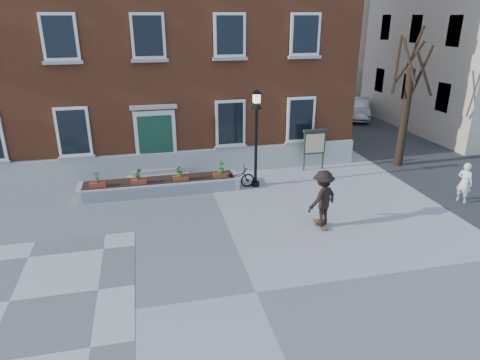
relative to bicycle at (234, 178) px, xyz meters
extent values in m
plane|color=#99999C|center=(-0.94, -6.93, -0.44)|extent=(100.00, 100.00, 0.00)
cube|color=slate|center=(-6.94, -5.93, -0.44)|extent=(6.00, 6.00, 0.01)
imported|color=black|center=(0.00, 0.00, 0.00)|extent=(1.71, 0.68, 0.88)
imported|color=#AAADAF|center=(10.64, 10.25, 0.24)|extent=(2.96, 4.36, 1.36)
imported|color=white|center=(8.03, -3.21, 0.33)|extent=(0.55, 0.66, 1.54)
cube|color=brown|center=(-2.94, 7.07, 5.56)|extent=(18.00, 10.00, 12.00)
cube|color=#AAAAA5|center=(-2.94, 1.95, 0.11)|extent=(18.00, 0.24, 1.10)
cube|color=#A6A7A1|center=(-2.94, 1.82, -0.34)|extent=(2.60, 0.80, 0.20)
cube|color=#9C9B96|center=(-2.94, 1.97, -0.14)|extent=(2.20, 0.50, 0.20)
cube|color=silver|center=(-2.94, 1.99, 1.21)|extent=(1.70, 0.12, 2.50)
cube|color=#153B27|center=(-2.94, 1.94, 1.11)|extent=(1.40, 0.06, 2.30)
cube|color=#A2A29D|center=(-2.94, 1.95, 2.61)|extent=(1.90, 0.25, 0.15)
cube|color=white|center=(-6.14, 1.97, 1.76)|extent=(1.30, 0.10, 2.00)
cube|color=black|center=(-6.14, 1.92, 1.76)|extent=(1.08, 0.04, 1.78)
cube|color=#9B9B96|center=(-6.14, 1.91, 0.70)|extent=(1.44, 0.20, 0.12)
cube|color=white|center=(-6.14, 1.97, 5.36)|extent=(1.30, 0.10, 1.70)
cube|color=black|center=(-6.14, 1.92, 5.36)|extent=(1.08, 0.04, 1.48)
cube|color=#9D9E99|center=(-6.14, 1.91, 4.45)|extent=(1.44, 0.20, 0.12)
cube|color=silver|center=(-2.94, 1.97, 5.36)|extent=(1.30, 0.10, 1.70)
cube|color=black|center=(-2.94, 1.92, 5.36)|extent=(1.08, 0.04, 1.48)
cube|color=gray|center=(-2.94, 1.91, 4.45)|extent=(1.44, 0.20, 0.12)
cube|color=silver|center=(0.26, 1.97, 1.76)|extent=(1.30, 0.10, 2.00)
cube|color=black|center=(0.26, 1.92, 1.76)|extent=(1.08, 0.04, 1.78)
cube|color=gray|center=(0.26, 1.91, 0.70)|extent=(1.44, 0.20, 0.12)
cube|color=white|center=(0.26, 1.97, 5.36)|extent=(1.30, 0.10, 1.70)
cube|color=black|center=(0.26, 1.92, 5.36)|extent=(1.08, 0.04, 1.48)
cube|color=gray|center=(0.26, 1.91, 4.45)|extent=(1.44, 0.20, 0.12)
cube|color=white|center=(3.46, 1.97, 1.76)|extent=(1.30, 0.10, 2.00)
cube|color=black|center=(3.46, 1.92, 1.76)|extent=(1.08, 0.04, 1.78)
cube|color=gray|center=(3.46, 1.91, 0.70)|extent=(1.44, 0.20, 0.12)
cube|color=white|center=(3.46, 1.97, 5.36)|extent=(1.30, 0.10, 1.70)
cube|color=black|center=(3.46, 1.92, 5.36)|extent=(1.08, 0.04, 1.48)
cube|color=#A4A39F|center=(3.46, 1.91, 4.45)|extent=(1.44, 0.20, 0.12)
cube|color=beige|center=(-2.94, 0.27, -0.19)|extent=(6.20, 1.10, 0.50)
cube|color=#B7B7B7|center=(-2.94, -0.29, -0.19)|extent=(5.80, 0.02, 0.40)
cube|color=black|center=(-2.94, 0.27, 0.06)|extent=(5.80, 0.90, 0.06)
cube|color=maroon|center=(-5.24, 0.02, 0.16)|extent=(0.60, 0.25, 0.20)
imported|color=#2A7021|center=(-5.24, 0.02, 0.48)|extent=(0.24, 0.24, 0.45)
cube|color=maroon|center=(-3.74, 0.02, 0.16)|extent=(0.60, 0.25, 0.20)
imported|color=#285E1C|center=(-3.74, 0.02, 0.48)|extent=(0.25, 0.25, 0.45)
cube|color=brown|center=(-2.14, 0.02, 0.16)|extent=(0.60, 0.25, 0.20)
imported|color=#27671F|center=(-2.14, 0.02, 0.48)|extent=(0.40, 0.40, 0.45)
cube|color=brown|center=(-0.54, 0.02, 0.16)|extent=(0.60, 0.25, 0.20)
imported|color=#2D681F|center=(-0.54, 0.02, 0.48)|extent=(0.25, 0.25, 0.45)
cylinder|color=black|center=(8.06, 1.07, 1.76)|extent=(0.36, 0.36, 4.40)
cylinder|color=black|center=(8.57, 1.07, 3.85)|extent=(0.12, 1.12, 2.23)
cylinder|color=black|center=(8.23, 1.59, 4.11)|extent=(1.18, 0.49, 1.97)
cylinder|color=black|center=(7.57, 1.43, 4.11)|extent=(0.88, 1.14, 2.35)
cylinder|color=#312215|center=(7.76, 0.85, 4.29)|extent=(0.60, 0.77, 1.90)
cylinder|color=#301D15|center=(8.27, 0.44, 3.80)|extent=(1.39, 0.55, 1.95)
cylinder|color=black|center=(8.22, 1.20, 4.93)|extent=(0.43, 0.48, 1.58)
cube|color=#363638|center=(11.06, 11.07, -0.44)|extent=(8.00, 36.00, 0.01)
cube|color=beige|center=(17.06, 19.07, 6.06)|extent=(10.00, 11.00, 13.00)
cube|color=black|center=(12.10, 3.87, 2.06)|extent=(0.08, 1.00, 1.50)
cube|color=black|center=(12.10, 7.07, 2.06)|extent=(0.08, 1.00, 1.50)
cube|color=black|center=(12.10, 10.27, 2.06)|extent=(0.08, 1.00, 1.50)
cube|color=black|center=(12.10, 3.87, 5.36)|extent=(0.08, 1.00, 1.50)
cube|color=black|center=(12.10, 7.07, 5.36)|extent=(0.08, 1.00, 1.50)
cube|color=black|center=(12.10, 10.27, 5.36)|extent=(0.08, 1.00, 1.50)
cylinder|color=black|center=(0.89, 0.03, -0.34)|extent=(0.32, 0.32, 0.20)
cylinder|color=black|center=(0.89, 0.03, 1.16)|extent=(0.12, 0.12, 3.20)
cone|color=black|center=(0.89, 0.03, 2.91)|extent=(0.40, 0.40, 0.30)
cube|color=beige|center=(0.89, 0.03, 3.16)|extent=(0.24, 0.24, 0.34)
cone|color=black|center=(0.89, 0.03, 3.41)|extent=(0.40, 0.40, 0.16)
cylinder|color=#1B3625|center=(3.49, 1.37, 0.46)|extent=(0.08, 0.08, 1.80)
cylinder|color=#193323|center=(4.39, 1.37, 0.46)|extent=(0.08, 0.08, 1.80)
cube|color=#1A3426|center=(3.94, 1.37, 0.81)|extent=(1.00, 0.10, 1.00)
cube|color=beige|center=(3.94, 1.31, 0.81)|extent=(0.85, 0.02, 0.85)
cube|color=#332E2C|center=(3.94, 1.37, 1.38)|extent=(1.10, 0.16, 0.10)
cube|color=brown|center=(2.09, -3.90, -0.38)|extent=(0.22, 0.78, 0.03)
cylinder|color=black|center=(2.00, -4.18, -0.42)|extent=(0.03, 0.05, 0.05)
cylinder|color=black|center=(2.18, -4.18, -0.42)|extent=(0.03, 0.05, 0.05)
cylinder|color=black|center=(2.00, -3.62, -0.42)|extent=(0.03, 0.05, 0.05)
cylinder|color=black|center=(2.18, -3.62, -0.42)|extent=(0.03, 0.05, 0.05)
imported|color=black|center=(2.09, -3.90, 0.57)|extent=(1.40, 1.18, 1.88)
camera|label=1|loc=(-3.36, -15.67, 6.14)|focal=32.00mm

